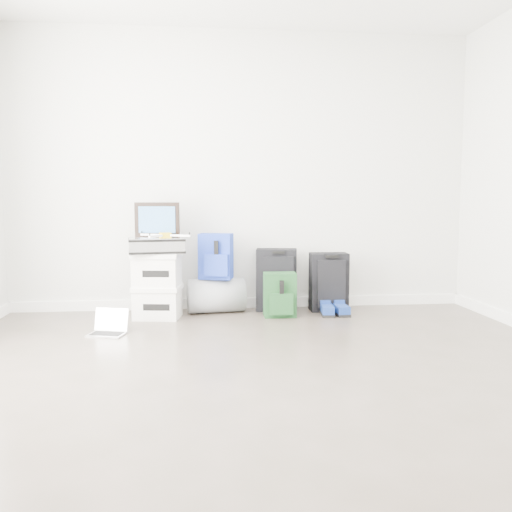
{
  "coord_description": "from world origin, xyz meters",
  "views": [
    {
      "loc": [
        -0.41,
        -2.83,
        1.08
      ],
      "look_at": [
        0.08,
        1.9,
        0.58
      ],
      "focal_mm": 38.0,
      "sensor_mm": 36.0,
      "label": 1
    }
  ],
  "objects": [
    {
      "name": "ground",
      "position": [
        0.0,
        0.0,
        0.0
      ],
      "size": [
        5.0,
        5.0,
        0.0
      ],
      "primitive_type": "plane",
      "color": "#3D372D",
      "rests_on": "ground"
    },
    {
      "name": "room_envelope",
      "position": [
        0.0,
        0.02,
        1.72
      ],
      "size": [
        4.52,
        5.02,
        2.71
      ],
      "color": "silver",
      "rests_on": "ground"
    },
    {
      "name": "boxes_stack",
      "position": [
        -0.8,
        2.1,
        0.3
      ],
      "size": [
        0.46,
        0.4,
        0.6
      ],
      "rotation": [
        0.0,
        0.0,
        -0.15
      ],
      "color": "white",
      "rests_on": "ground"
    },
    {
      "name": "briefcase",
      "position": [
        -0.8,
        2.1,
        0.67
      ],
      "size": [
        0.52,
        0.41,
        0.14
      ],
      "primitive_type": "cube",
      "rotation": [
        0.0,
        0.0,
        0.12
      ],
      "color": "#B2B2B7",
      "rests_on": "boxes_stack"
    },
    {
      "name": "painting",
      "position": [
        -0.8,
        2.2,
        0.9
      ],
      "size": [
        0.41,
        0.13,
        0.32
      ],
      "rotation": [
        0.0,
        0.0,
        -0.25
      ],
      "color": "black",
      "rests_on": "briefcase"
    },
    {
      "name": "drone",
      "position": [
        -0.72,
        2.08,
        0.76
      ],
      "size": [
        0.46,
        0.46,
        0.05
      ],
      "rotation": [
        0.0,
        0.0,
        0.3
      ],
      "color": "gold",
      "rests_on": "briefcase"
    },
    {
      "name": "duffel_bag",
      "position": [
        -0.26,
        2.29,
        0.17
      ],
      "size": [
        0.57,
        0.39,
        0.33
      ],
      "primitive_type": "cylinder",
      "rotation": [
        0.0,
        1.57,
        0.11
      ],
      "color": "#919399",
      "rests_on": "ground"
    },
    {
      "name": "blue_backpack",
      "position": [
        -0.26,
        2.26,
        0.54
      ],
      "size": [
        0.34,
        0.29,
        0.43
      ],
      "rotation": [
        0.0,
        0.0,
        -0.25
      ],
      "color": "#1A3CAA",
      "rests_on": "duffel_bag"
    },
    {
      "name": "large_suitcase",
      "position": [
        0.33,
        2.32,
        0.3
      ],
      "size": [
        0.42,
        0.31,
        0.6
      ],
      "rotation": [
        0.0,
        0.0,
        -0.16
      ],
      "color": "black",
      "rests_on": "ground"
    },
    {
      "name": "green_backpack",
      "position": [
        0.32,
        2.04,
        0.2
      ],
      "size": [
        0.29,
        0.22,
        0.41
      ],
      "rotation": [
        0.0,
        0.0,
        -0.02
      ],
      "color": "#143819",
      "rests_on": "ground"
    },
    {
      "name": "carry_on",
      "position": [
        0.83,
        2.26,
        0.28
      ],
      "size": [
        0.36,
        0.24,
        0.56
      ],
      "rotation": [
        0.0,
        0.0,
        -0.02
      ],
      "color": "black",
      "rests_on": "ground"
    },
    {
      "name": "shoes",
      "position": [
        0.83,
        2.07,
        0.05
      ],
      "size": [
        0.27,
        0.3,
        0.1
      ],
      "rotation": [
        0.0,
        0.0,
        -0.04
      ],
      "color": "black",
      "rests_on": "ground"
    },
    {
      "name": "rolled_rug",
      "position": [
        0.87,
        2.34,
        0.26
      ],
      "size": [
        0.17,
        0.17,
        0.53
      ],
      "primitive_type": "cylinder",
      "color": "tan",
      "rests_on": "ground"
    },
    {
      "name": "laptop",
      "position": [
        -1.15,
        1.54,
        0.05
      ],
      "size": [
        0.32,
        0.27,
        0.2
      ],
      "rotation": [
        0.0,
        0.0,
        -0.26
      ],
      "color": "silver",
      "rests_on": "ground"
    }
  ]
}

